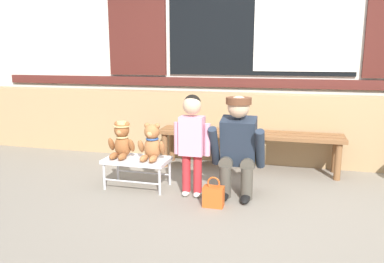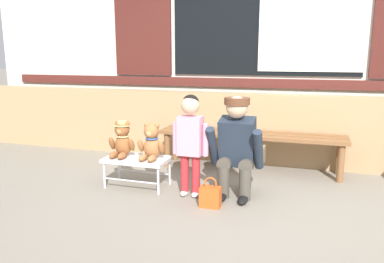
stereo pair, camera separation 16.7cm
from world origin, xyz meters
name	(u,v)px [view 2 (the right image)]	position (x,y,z in m)	size (l,w,h in m)	color
ground_plane	(231,203)	(0.00, 0.00, 0.00)	(60.00, 60.00, 0.00)	gray
brick_low_wall	(256,128)	(0.00, 1.43, 0.42)	(8.13, 0.25, 0.85)	tan
shop_facade	(266,22)	(0.00, 1.94, 1.73)	(8.30, 0.26, 3.43)	silver
wooden_bench_long	(250,139)	(-0.01, 1.06, 0.37)	(2.10, 0.40, 0.44)	brown
small_display_bench	(137,161)	(-1.00, 0.16, 0.27)	(0.64, 0.36, 0.30)	silver
teddy_bear_with_hat	(122,140)	(-1.16, 0.16, 0.47)	(0.28, 0.27, 0.36)	#93562D
teddy_bear_plain	(151,143)	(-0.84, 0.16, 0.46)	(0.28, 0.26, 0.36)	#A86B3D
child_standing	(190,134)	(-0.41, 0.07, 0.59)	(0.35, 0.18, 0.96)	#B7282D
adult_crouching	(238,146)	(0.01, 0.20, 0.48)	(0.50, 0.49, 0.95)	#4C473D
handbag_on_ground	(210,196)	(-0.16, -0.13, 0.10)	(0.18, 0.11, 0.27)	#DB561E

